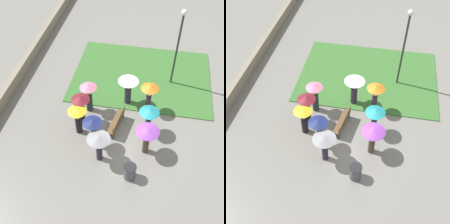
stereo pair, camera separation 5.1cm
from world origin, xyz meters
TOP-DOWN VIEW (x-y plane):
  - ground_plane at (0.00, 0.00)m, footprint 90.00×90.00m
  - lawn_patch_near at (-5.52, -0.17)m, footprint 6.55×8.91m
  - park_bench at (-0.84, -1.04)m, footprint 1.87×0.73m
  - lamp_post at (-5.19, 1.75)m, footprint 0.32×0.32m
  - trash_bin at (2.12, 0.07)m, footprint 0.61×0.61m
  - crowd_person_grey at (1.34, -1.57)m, footprint 1.15×1.15m
  - crowd_person_purple at (0.48, 0.65)m, footprint 1.17×1.17m
  - crowd_person_yellow at (-0.19, -3.02)m, footprint 0.98×0.98m
  - crowd_person_navy at (0.53, -2.05)m, footprint 0.99×0.99m
  - crowd_person_white at (-2.87, -0.74)m, footprint 1.19×1.19m
  - crowd_person_maroon at (-0.95, -3.03)m, footprint 1.00×1.00m
  - crowd_person_pink at (-1.92, -2.84)m, footprint 0.95×0.95m
  - crowd_person_teal at (-0.86, 0.62)m, footprint 1.06×1.06m
  - crowd_person_orange at (-2.49, 0.49)m, footprint 0.99×0.99m

SIDE VIEW (x-z plane):
  - ground_plane at x=0.00m, z-range 0.00..0.00m
  - lawn_patch_near at x=-5.52m, z-range 0.00..0.06m
  - trash_bin at x=2.12m, z-range 0.00..0.87m
  - park_bench at x=-0.84m, z-range 0.02..0.92m
  - crowd_person_yellow at x=-0.19m, z-range 0.32..2.12m
  - crowd_person_navy at x=0.53m, z-range 0.27..2.18m
  - crowd_person_pink at x=-1.92m, z-range 0.27..2.19m
  - crowd_person_teal at x=-0.86m, z-range 0.44..2.15m
  - crowd_person_purple at x=0.48m, z-range 0.44..2.22m
  - crowd_person_maroon at x=-0.95m, z-range 0.39..2.29m
  - crowd_person_grey at x=1.34m, z-range 0.47..2.27m
  - crowd_person_white at x=-2.87m, z-range 0.43..2.37m
  - crowd_person_orange at x=-2.49m, z-range 0.49..2.42m
  - lamp_post at x=-5.19m, z-range 0.66..5.67m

